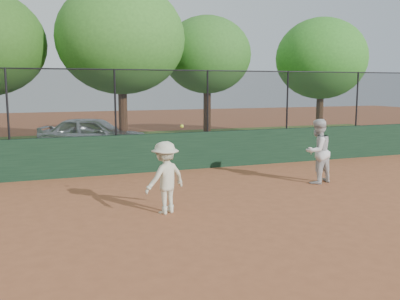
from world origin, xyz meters
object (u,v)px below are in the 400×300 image
object	(u,v)px
player_main	(165,178)
tree_4	(322,59)
parked_car	(94,135)
tree_3	(207,55)
tree_2	(121,39)
player_second	(317,151)

from	to	relation	value
player_main	tree_4	bearing A→B (deg)	41.93
player_main	tree_4	size ratio (longest dim) A/B	0.32
parked_car	tree_3	bearing A→B (deg)	-47.47
tree_2	tree_3	world-z (taller)	tree_2
parked_car	player_main	size ratio (longest dim) A/B	2.27
parked_car	player_second	size ratio (longest dim) A/B	2.41
tree_2	tree_3	bearing A→B (deg)	22.35
parked_car	tree_3	xyz separation A→B (m)	(5.69, 1.93, 3.39)
parked_car	tree_4	bearing A→B (deg)	-63.69
player_second	player_main	distance (m)	4.98
tree_3	tree_4	size ratio (longest dim) A/B	1.00
player_second	player_main	bearing A→B (deg)	-0.81
parked_car	player_second	world-z (taller)	player_second
player_second	tree_3	distance (m)	10.41
player_main	tree_2	size ratio (longest dim) A/B	0.28
player_main	tree_2	world-z (taller)	tree_2
player_second	tree_3	bearing A→B (deg)	-110.09
tree_2	tree_3	xyz separation A→B (m)	(4.46, 1.84, -0.44)
player_main	tree_4	world-z (taller)	tree_4
parked_car	tree_2	distance (m)	4.02
parked_car	tree_3	distance (m)	6.90
tree_2	tree_4	bearing A→B (deg)	2.27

